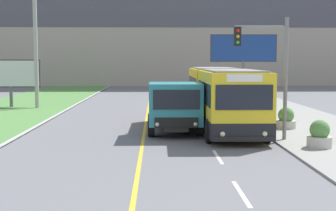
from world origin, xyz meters
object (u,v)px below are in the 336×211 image
Objects in this scene: dump_truck at (174,107)px; planter_round_third at (262,108)px; utility_pole_far at (35,32)px; planter_round_second at (286,119)px; traffic_light_mast at (269,62)px; billboard_large at (243,50)px; planter_round_near at (320,135)px; city_bus at (222,97)px; billboard_small at (11,75)px.

planter_round_third is at bearing 46.55° from dump_truck.
planter_round_second is at bearing -36.27° from utility_pole_far.
traffic_light_mast is (13.28, -14.19, -2.09)m from utility_pole_far.
billboard_large reaches higher than planter_round_second.
dump_truck is 5.07m from traffic_light_mast.
billboard_large is 5.63× the size of planter_round_third.
planter_round_second is 5.10m from planter_round_third.
utility_pole_far reaches higher than dump_truck.
billboard_large is 24.63m from planter_round_near.
city_bus is at bearing 156.64° from planter_round_second.
dump_truck is at bearing 141.08° from planter_round_near.
billboard_small is at bearing 132.66° from dump_truck.
traffic_light_mast reaches higher than city_bus.
billboard_large reaches higher than planter_round_near.
billboard_large is 19.61m from planter_round_second.
traffic_light_mast reaches higher than planter_round_near.
city_bus is 11.65× the size of planter_round_near.
planter_round_near is at bearing -44.89° from billboard_small.
planter_round_near is at bearing -38.92° from dump_truck.
dump_truck is at bearing -133.45° from planter_round_third.
traffic_light_mast is 4.58m from planter_round_second.
dump_truck is 0.63× the size of utility_pole_far.
billboard_large is at bearing 82.11° from traffic_light_mast.
utility_pole_far is at bearing -20.35° from billboard_small.
city_bus is at bearing -128.17° from planter_round_third.
planter_round_second is at bearing -23.36° from city_bus.
billboard_small is (-15.36, 14.96, -0.94)m from traffic_light_mast.
utility_pole_far is at bearing -153.36° from billboard_large.
traffic_light_mast is at bearing -73.43° from city_bus.
billboard_small is 20.76m from planter_round_second.
billboard_small is (-14.01, 10.44, 0.87)m from city_bus.
utility_pole_far is 10.18× the size of planter_round_third.
city_bus reaches higher than planter_round_near.
billboard_large is at bearing 21.97° from billboard_small.
city_bus is at bearing 106.57° from traffic_light_mast.
billboard_small is 4.11× the size of planter_round_third.
dump_truck is at bearing -109.32° from billboard_large.
billboard_small is 4.16× the size of planter_round_second.
utility_pole_far is 10.07× the size of planter_round_near.
billboard_small reaches higher than dump_truck.
dump_truck is 21.33m from billboard_large.
utility_pole_far is at bearing 128.82° from dump_truck.
city_bus is 3.42m from planter_round_second.
planter_round_near is 5.10m from planter_round_second.
city_bus reaches higher than planter_round_second.
city_bus is 5.05m from traffic_light_mast.
traffic_light_mast is 4.99× the size of planter_round_second.
planter_round_near is (14.82, -16.06, -4.89)m from utility_pole_far.
billboard_large reaches higher than planter_round_third.
planter_round_near is (5.41, -4.37, -0.69)m from dump_truck.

